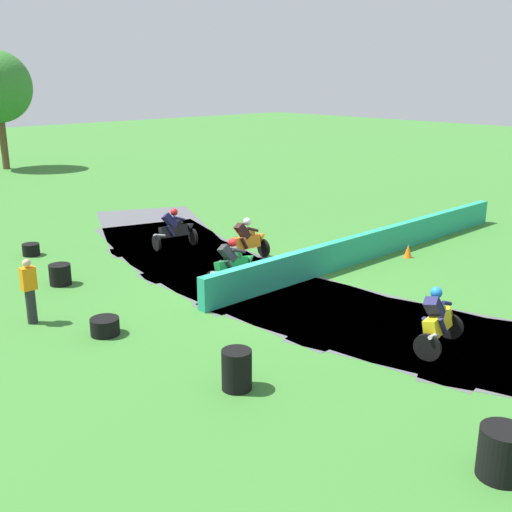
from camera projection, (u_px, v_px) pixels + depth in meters
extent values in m
plane|color=#38752D|center=(268.00, 291.00, 17.28)|extent=(120.00, 120.00, 0.00)
cube|color=#515156|center=(155.00, 228.00, 24.33)|extent=(6.75, 8.42, 0.01)
cube|color=#515156|center=(174.00, 246.00, 21.79)|extent=(5.96, 8.26, 0.01)
cube|color=#515156|center=(210.00, 267.00, 19.42)|extent=(5.04, 7.92, 0.01)
cube|color=#515156|center=(268.00, 290.00, 17.28)|extent=(4.02, 7.42, 0.01)
cube|color=#515156|center=(353.00, 317.00, 15.41)|extent=(5.03, 7.92, 0.01)
cube|color=#515156|center=(469.00, 344.00, 13.84)|extent=(5.95, 8.25, 0.01)
cube|color=#239375|center=(375.00, 244.00, 20.36)|extent=(14.56, 0.31, 0.90)
cylinder|color=black|center=(193.00, 237.00, 21.84)|extent=(0.23, 0.76, 0.76)
cylinder|color=black|center=(157.00, 243.00, 21.13)|extent=(0.23, 0.76, 0.76)
cube|color=black|center=(174.00, 231.00, 21.48)|extent=(1.06, 0.58, 0.47)
ellipsoid|color=black|center=(177.00, 223.00, 21.57)|extent=(0.50, 0.42, 0.32)
cone|color=black|center=(191.00, 225.00, 21.83)|extent=(0.43, 0.43, 0.48)
cylinder|color=#B2B2B7|center=(159.00, 235.00, 21.07)|extent=(0.42, 0.20, 0.18)
cube|color=#1E1E4C|center=(170.00, 221.00, 21.44)|extent=(0.52, 0.48, 0.63)
sphere|color=red|center=(174.00, 212.00, 21.55)|extent=(0.26, 0.26, 0.26)
cylinder|color=#1E1E4C|center=(175.00, 220.00, 21.73)|extent=(0.43, 0.22, 0.25)
cylinder|color=#1E1E4C|center=(179.00, 218.00, 21.42)|extent=(0.43, 0.22, 0.25)
cylinder|color=#1E1E4C|center=(167.00, 232.00, 21.54)|extent=(0.26, 0.25, 0.42)
cylinder|color=#1E1E4C|center=(171.00, 231.00, 21.23)|extent=(0.26, 0.25, 0.42)
cylinder|color=black|center=(264.00, 248.00, 20.41)|extent=(0.17, 0.69, 0.68)
cylinder|color=black|center=(229.00, 255.00, 19.61)|extent=(0.17, 0.69, 0.68)
cube|color=orange|center=(246.00, 242.00, 19.96)|extent=(1.03, 0.45, 0.44)
ellipsoid|color=orange|center=(249.00, 234.00, 20.02)|extent=(0.47, 0.36, 0.28)
cone|color=orange|center=(262.00, 236.00, 20.33)|extent=(0.42, 0.39, 0.45)
cylinder|color=#B2B2B7|center=(233.00, 248.00, 19.54)|extent=(0.42, 0.15, 0.17)
cube|color=#331919|center=(242.00, 231.00, 19.85)|extent=(0.52, 0.39, 0.60)
sphere|color=white|center=(247.00, 222.00, 19.93)|extent=(0.26, 0.26, 0.26)
cylinder|color=#331919|center=(246.00, 229.00, 20.15)|extent=(0.43, 0.16, 0.24)
cylinder|color=#331919|center=(253.00, 229.00, 19.86)|extent=(0.43, 0.16, 0.24)
cylinder|color=#331919|center=(238.00, 242.00, 20.00)|extent=(0.27, 0.19, 0.42)
cylinder|color=#331919|center=(244.00, 243.00, 19.71)|extent=(0.27, 0.19, 0.42)
cylinder|color=black|center=(253.00, 272.00, 17.97)|extent=(0.16, 0.73, 0.73)
cylinder|color=black|center=(213.00, 281.00, 17.15)|extent=(0.16, 0.73, 0.73)
cube|color=#198438|center=(232.00, 266.00, 17.53)|extent=(1.03, 0.46, 0.46)
ellipsoid|color=#198438|center=(236.00, 256.00, 17.61)|extent=(0.47, 0.37, 0.30)
cone|color=#198438|center=(250.00, 258.00, 17.92)|extent=(0.41, 0.39, 0.47)
cylinder|color=#B2B2B7|center=(217.00, 273.00, 17.09)|extent=(0.42, 0.16, 0.18)
cube|color=#28282D|center=(228.00, 253.00, 17.45)|extent=(0.51, 0.44, 0.62)
sphere|color=red|center=(232.00, 242.00, 17.55)|extent=(0.26, 0.26, 0.26)
cylinder|color=#28282D|center=(232.00, 251.00, 17.75)|extent=(0.43, 0.18, 0.24)
cylinder|color=#28282D|center=(239.00, 251.00, 17.46)|extent=(0.43, 0.18, 0.24)
cylinder|color=#28282D|center=(223.00, 267.00, 17.57)|extent=(0.27, 0.21, 0.42)
cylinder|color=#28282D|center=(230.00, 267.00, 17.28)|extent=(0.27, 0.21, 0.42)
cylinder|color=black|center=(450.00, 326.00, 14.08)|extent=(0.22, 0.71, 0.71)
cylinder|color=black|center=(427.00, 347.00, 12.99)|extent=(0.22, 0.71, 0.71)
cube|color=yellow|center=(438.00, 324.00, 13.49)|extent=(1.05, 0.54, 0.45)
ellipsoid|color=yellow|center=(439.00, 310.00, 13.58)|extent=(0.49, 0.40, 0.29)
cone|color=yellow|center=(448.00, 309.00, 13.99)|extent=(0.45, 0.42, 0.46)
cylinder|color=#B2B2B7|center=(433.00, 336.00, 12.96)|extent=(0.42, 0.17, 0.17)
cube|color=#1E1E4C|center=(434.00, 308.00, 13.36)|extent=(0.55, 0.38, 0.61)
sphere|color=#1E7FE0|center=(436.00, 293.00, 13.49)|extent=(0.26, 0.26, 0.26)
cylinder|color=#1E1E4C|center=(431.00, 303.00, 13.68)|extent=(0.44, 0.16, 0.24)
cylinder|color=#1E1E4C|center=(447.00, 303.00, 13.46)|extent=(0.44, 0.16, 0.24)
cylinder|color=#1E1E4C|center=(427.00, 325.00, 13.45)|extent=(0.30, 0.17, 0.42)
cylinder|color=#1E1E4C|center=(443.00, 326.00, 13.23)|extent=(0.30, 0.17, 0.42)
cylinder|color=black|center=(31.00, 252.00, 20.62)|extent=(0.56, 0.56, 0.20)
cylinder|color=black|center=(31.00, 247.00, 20.56)|extent=(0.56, 0.56, 0.20)
cylinder|color=black|center=(61.00, 281.00, 17.76)|extent=(0.62, 0.62, 0.20)
cylinder|color=black|center=(60.00, 275.00, 17.70)|extent=(0.62, 0.62, 0.20)
cylinder|color=black|center=(59.00, 268.00, 17.65)|extent=(0.62, 0.62, 0.20)
cylinder|color=black|center=(105.00, 330.00, 14.35)|extent=(0.68, 0.68, 0.20)
cylinder|color=black|center=(105.00, 322.00, 14.29)|extent=(0.68, 0.68, 0.20)
cylinder|color=black|center=(237.00, 384.00, 11.87)|extent=(0.59, 0.59, 0.20)
cylinder|color=black|center=(237.00, 374.00, 11.82)|extent=(0.59, 0.59, 0.20)
cylinder|color=black|center=(237.00, 365.00, 11.76)|extent=(0.59, 0.59, 0.20)
cylinder|color=black|center=(237.00, 355.00, 11.70)|extent=(0.59, 0.59, 0.20)
cylinder|color=black|center=(500.00, 470.00, 9.28)|extent=(0.71, 0.71, 0.20)
cylinder|color=black|center=(501.00, 459.00, 9.22)|extent=(0.71, 0.71, 0.20)
cylinder|color=black|center=(503.00, 447.00, 9.17)|extent=(0.71, 0.71, 0.20)
cylinder|color=black|center=(504.00, 435.00, 9.11)|extent=(0.71, 0.71, 0.20)
cylinder|color=#232328|center=(31.00, 306.00, 14.92)|extent=(0.24, 0.24, 0.86)
cube|color=orange|center=(28.00, 279.00, 14.72)|extent=(0.34, 0.22, 0.56)
sphere|color=tan|center=(27.00, 263.00, 14.61)|extent=(0.20, 0.20, 0.20)
cone|color=orange|center=(408.00, 251.00, 20.34)|extent=(0.28, 0.28, 0.44)
cylinder|color=brown|center=(4.00, 143.00, 39.02)|extent=(0.44, 0.44, 3.33)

